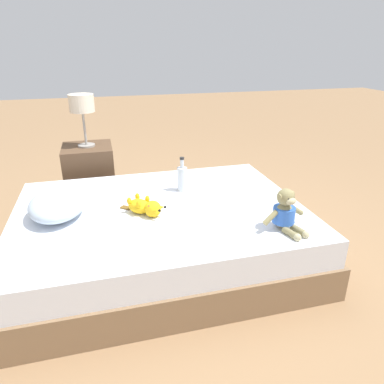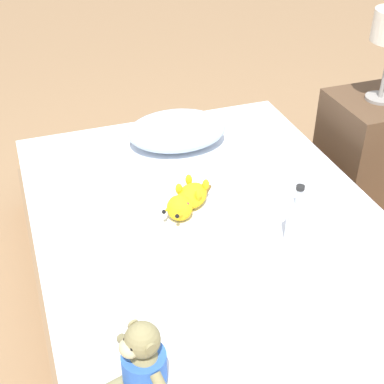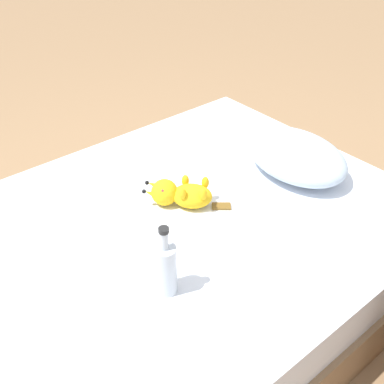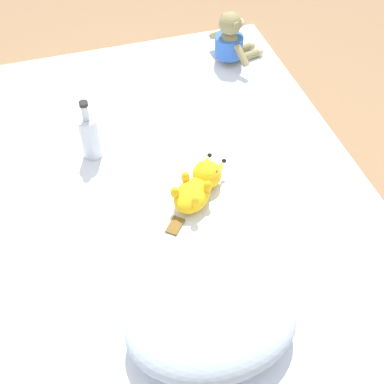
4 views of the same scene
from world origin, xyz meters
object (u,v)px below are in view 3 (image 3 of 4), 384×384
object	(u,v)px
pillow	(296,156)
plush_yellow_creature	(180,194)
bed	(172,263)
glass_bottle	(165,268)

from	to	relation	value
pillow	plush_yellow_creature	world-z (taller)	pillow
pillow	bed	bearing A→B (deg)	-95.03
bed	glass_bottle	distance (m)	0.42
pillow	plush_yellow_creature	bearing A→B (deg)	-103.68
plush_yellow_creature	glass_bottle	distance (m)	0.43
plush_yellow_creature	glass_bottle	size ratio (longest dim) A/B	1.14
bed	glass_bottle	world-z (taller)	glass_bottle
bed	plush_yellow_creature	distance (m)	0.27
pillow	glass_bottle	bearing A→B (deg)	-76.99
bed	pillow	bearing A→B (deg)	84.97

